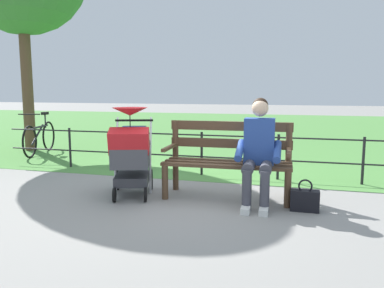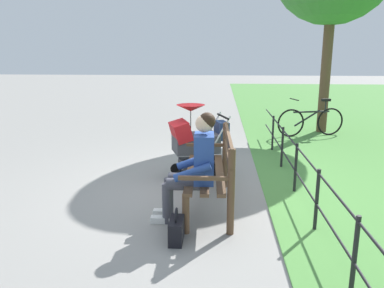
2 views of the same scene
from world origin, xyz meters
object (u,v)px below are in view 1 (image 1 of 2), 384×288
at_px(park_bench, 228,156).
at_px(handbag, 305,200).
at_px(bicycle, 40,137).
at_px(person_on_bench, 259,148).
at_px(stroller, 131,151).

height_order(park_bench, handbag, park_bench).
distance_m(park_bench, bicycle, 4.98).
height_order(park_bench, person_on_bench, person_on_bench).
distance_m(person_on_bench, stroller, 1.61).
xyz_separation_m(person_on_bench, handbag, (-0.55, 0.15, -0.55)).
relative_size(stroller, bicycle, 0.71).
height_order(person_on_bench, bicycle, person_on_bench).
xyz_separation_m(handbag, bicycle, (5.42, -2.58, 0.24)).
distance_m(stroller, bicycle, 4.13).
bearing_deg(person_on_bench, stroller, 3.40).
relative_size(stroller, handbag, 3.11).
relative_size(person_on_bench, stroller, 1.11).
height_order(stroller, bicycle, stroller).
bearing_deg(bicycle, handbag, 154.53).
bearing_deg(park_bench, person_on_bench, 151.09).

